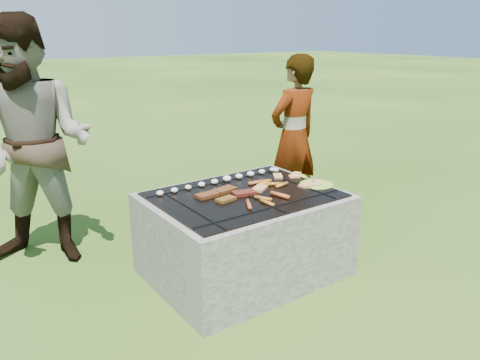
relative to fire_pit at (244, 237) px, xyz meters
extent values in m
plane|color=#244511|center=(0.00, 0.00, -0.28)|extent=(60.00, 60.00, 0.00)
cube|color=gray|center=(0.00, 0.41, 0.02)|extent=(1.30, 0.18, 0.60)
cube|color=#A8A195|center=(0.00, -0.41, 0.02)|extent=(1.30, 0.18, 0.60)
cube|color=#9C948B|center=(-0.56, 0.00, 0.02)|extent=(0.18, 0.64, 0.60)
cube|color=gray|center=(0.56, 0.00, 0.02)|extent=(0.18, 0.64, 0.60)
cube|color=black|center=(0.00, 0.00, -0.04)|extent=(0.94, 0.64, 0.48)
sphere|color=#FF5914|center=(0.00, 0.00, 0.18)|extent=(0.10, 0.10, 0.10)
cube|color=black|center=(0.00, 0.00, 0.32)|extent=(1.20, 0.90, 0.01)
cylinder|color=black|center=(-0.45, 0.00, 0.33)|extent=(0.01, 0.88, 0.01)
cylinder|color=black|center=(0.00, 0.00, 0.33)|extent=(0.01, 0.88, 0.01)
cylinder|color=black|center=(0.45, 0.00, 0.33)|extent=(0.01, 0.88, 0.01)
cylinder|color=black|center=(0.00, -0.32, 0.33)|extent=(1.18, 0.01, 0.01)
cylinder|color=black|center=(0.00, 0.32, 0.33)|extent=(1.18, 0.01, 0.01)
ellipsoid|color=silver|center=(-0.49, 0.31, 0.35)|extent=(0.05, 0.05, 0.04)
ellipsoid|color=#F1E8CD|center=(-0.38, 0.31, 0.35)|extent=(0.05, 0.05, 0.04)
ellipsoid|color=beige|center=(-0.27, 0.31, 0.35)|extent=(0.05, 0.05, 0.03)
ellipsoid|color=white|center=(-0.16, 0.31, 0.35)|extent=(0.05, 0.05, 0.04)
ellipsoid|color=#F0E0CB|center=(-0.05, 0.31, 0.35)|extent=(0.05, 0.05, 0.04)
ellipsoid|color=white|center=(0.06, 0.31, 0.35)|extent=(0.06, 0.06, 0.04)
ellipsoid|color=white|center=(0.17, 0.31, 0.35)|extent=(0.06, 0.06, 0.04)
ellipsoid|color=white|center=(0.28, 0.31, 0.35)|extent=(0.06, 0.06, 0.04)
ellipsoid|color=silver|center=(0.39, 0.31, 0.35)|extent=(0.05, 0.05, 0.04)
ellipsoid|color=beige|center=(0.51, 0.31, 0.35)|extent=(0.05, 0.05, 0.04)
ellipsoid|color=beige|center=(0.52, 0.28, 0.35)|extent=(0.05, 0.05, 0.04)
cube|color=brown|center=(-0.24, 0.10, 0.34)|extent=(0.16, 0.10, 0.02)
cube|color=brown|center=(-0.08, 0.12, 0.34)|extent=(0.17, 0.12, 0.02)
cube|color=#93611A|center=(-0.18, -0.04, 0.34)|extent=(0.14, 0.09, 0.02)
cube|color=maroon|center=(-0.01, -0.01, 0.34)|extent=(0.17, 0.12, 0.02)
cylinder|color=#D95D23|center=(0.20, 0.12, 0.34)|extent=(0.13, 0.05, 0.02)
cylinder|color=orange|center=(0.24, 0.07, 0.34)|extent=(0.15, 0.06, 0.03)
cylinder|color=#B9791E|center=(0.28, 0.02, 0.34)|extent=(0.13, 0.09, 0.02)
cylinder|color=orange|center=(0.32, -0.03, 0.34)|extent=(0.13, 0.05, 0.02)
cylinder|color=orange|center=(0.03, -0.18, 0.34)|extent=(0.08, 0.12, 0.02)
cylinder|color=#EE4A27|center=(0.16, -0.20, 0.34)|extent=(0.06, 0.15, 0.03)
cylinder|color=red|center=(-0.12, -0.22, 0.34)|extent=(0.09, 0.14, 0.03)
cylinder|color=orange|center=(0.00, -0.26, 0.34)|extent=(0.03, 0.12, 0.02)
cylinder|color=#D95D23|center=(0.25, 0.12, 0.34)|extent=(0.13, 0.05, 0.02)
cube|color=#DBC970|center=(0.15, 0.01, 0.34)|extent=(0.16, 0.14, 0.02)
cube|color=tan|center=(0.47, -0.13, 0.34)|extent=(0.12, 0.07, 0.01)
cube|color=#EACB78|center=(0.45, 0.17, 0.34)|extent=(0.12, 0.13, 0.01)
cylinder|color=#F3FA3B|center=(0.56, 0.10, 0.32)|extent=(0.20, 0.20, 0.01)
cube|color=#D0C16A|center=(0.54, 0.08, 0.34)|extent=(0.10, 0.09, 0.01)
cube|color=#F5B37D|center=(0.59, 0.12, 0.34)|extent=(0.11, 0.09, 0.02)
cylinder|color=#D1FD3C|center=(0.56, -0.14, 0.33)|extent=(0.28, 0.28, 0.02)
cube|color=tan|center=(0.54, -0.16, 0.34)|extent=(0.09, 0.07, 0.01)
cube|color=tan|center=(0.59, -0.12, 0.34)|extent=(0.09, 0.10, 0.01)
imported|color=gray|center=(1.09, 0.71, 0.47)|extent=(0.57, 0.40, 1.51)
imported|color=#A89C8C|center=(-1.11, 1.06, 0.63)|extent=(1.12, 1.09, 1.82)
camera|label=1|loc=(-1.80, -2.49, 1.41)|focal=35.00mm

